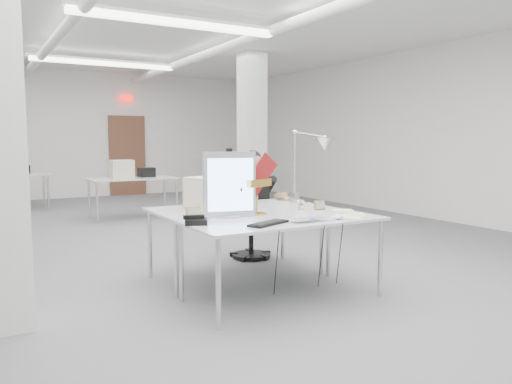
# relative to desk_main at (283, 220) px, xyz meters

# --- Properties ---
(room_shell) EXTENTS (10.04, 14.04, 3.24)m
(room_shell) POSITION_rel_desk_main_xyz_m (0.04, 2.63, 0.95)
(room_shell) COLOR #5C5C5F
(room_shell) RESTS_ON ground
(desk_main) EXTENTS (1.80, 0.90, 0.02)m
(desk_main) POSITION_rel_desk_main_xyz_m (0.00, 0.00, 0.00)
(desk_main) COLOR silver
(desk_main) RESTS_ON room_shell
(desk_second) EXTENTS (1.80, 0.90, 0.02)m
(desk_second) POSITION_rel_desk_main_xyz_m (0.00, 0.90, 0.00)
(desk_second) COLOR silver
(desk_second) RESTS_ON room_shell
(bg_desk_a) EXTENTS (1.60, 0.80, 0.02)m
(bg_desk_a) POSITION_rel_desk_main_xyz_m (0.20, 5.50, 0.00)
(bg_desk_a) COLOR silver
(bg_desk_a) RESTS_ON room_shell
(bg_desk_b) EXTENTS (1.60, 0.80, 0.02)m
(bg_desk_b) POSITION_rel_desk_main_xyz_m (-1.80, 7.70, 0.00)
(bg_desk_b) COLOR silver
(bg_desk_b) RESTS_ON room_shell
(office_chair) EXTENTS (0.64, 0.64, 1.07)m
(office_chair) POSITION_rel_desk_main_xyz_m (0.55, 1.57, -0.21)
(office_chair) COLOR black
(office_chair) RESTS_ON room_shell
(seated_person) EXTENTS (0.58, 0.65, 0.84)m
(seated_person) POSITION_rel_desk_main_xyz_m (0.55, 1.52, 0.16)
(seated_person) COLOR black
(seated_person) RESTS_ON office_chair
(monitor) EXTENTS (0.49, 0.17, 0.61)m
(monitor) POSITION_rel_desk_main_xyz_m (-0.38, 0.31, 0.32)
(monitor) COLOR #A8A8AC
(monitor) RESTS_ON desk_main
(pennant) EXTENTS (0.43, 0.05, 0.46)m
(pennant) POSITION_rel_desk_main_xyz_m (-0.09, 0.28, 0.38)
(pennant) COLOR maroon
(pennant) RESTS_ON monitor
(keyboard) EXTENTS (0.44, 0.28, 0.02)m
(keyboard) POSITION_rel_desk_main_xyz_m (-0.28, -0.21, 0.02)
(keyboard) COLOR black
(keyboard) RESTS_ON desk_main
(laptop) EXTENTS (0.36, 0.24, 0.03)m
(laptop) POSITION_rel_desk_main_xyz_m (0.11, -0.31, 0.03)
(laptop) COLOR silver
(laptop) RESTS_ON desk_main
(mouse) EXTENTS (0.11, 0.09, 0.04)m
(mouse) POSITION_rel_desk_main_xyz_m (0.41, -0.30, 0.03)
(mouse) COLOR silver
(mouse) RESTS_ON desk_main
(bankers_lamp) EXTENTS (0.32, 0.21, 0.33)m
(bankers_lamp) POSITION_rel_desk_main_xyz_m (-0.10, 0.31, 0.18)
(bankers_lamp) COLOR gold
(bankers_lamp) RESTS_ON desk_main
(desk_phone) EXTENTS (0.24, 0.23, 0.05)m
(desk_phone) POSITION_rel_desk_main_xyz_m (-0.81, 0.10, 0.04)
(desk_phone) COLOR black
(desk_phone) RESTS_ON desk_main
(picture_frame_left) EXTENTS (0.15, 0.05, 0.12)m
(picture_frame_left) POSITION_rel_desk_main_xyz_m (-0.73, 0.34, 0.07)
(picture_frame_left) COLOR tan
(picture_frame_left) RESTS_ON desk_main
(picture_frame_right) EXTENTS (0.13, 0.04, 0.10)m
(picture_frame_right) POSITION_rel_desk_main_xyz_m (0.63, 0.29, 0.06)
(picture_frame_right) COLOR #9D6D43
(picture_frame_right) RESTS_ON desk_main
(desk_clock) EXTENTS (0.11, 0.05, 0.11)m
(desk_clock) POSITION_rel_desk_main_xyz_m (0.48, 0.41, 0.06)
(desk_clock) COLOR silver
(desk_clock) RESTS_ON desk_main
(paper_stack_a) EXTENTS (0.31, 0.34, 0.01)m
(paper_stack_a) POSITION_rel_desk_main_xyz_m (0.58, -0.21, 0.02)
(paper_stack_a) COLOR white
(paper_stack_a) RESTS_ON desk_main
(paper_stack_b) EXTENTS (0.30, 0.32, 0.01)m
(paper_stack_b) POSITION_rel_desk_main_xyz_m (0.70, -0.17, 0.02)
(paper_stack_b) COLOR #D3CB7E
(paper_stack_b) RESTS_ON desk_main
(paper_stack_c) EXTENTS (0.25, 0.22, 0.01)m
(paper_stack_c) POSITION_rel_desk_main_xyz_m (0.81, 0.13, 0.02)
(paper_stack_c) COLOR white
(paper_stack_c) RESTS_ON desk_main
(beige_monitor) EXTENTS (0.42, 0.41, 0.33)m
(beige_monitor) POSITION_rel_desk_main_xyz_m (-0.34, 0.95, 0.18)
(beige_monitor) COLOR beige
(beige_monitor) RESTS_ON desk_second
(architect_lamp) EXTENTS (0.23, 0.68, 0.87)m
(architect_lamp) POSITION_rel_desk_main_xyz_m (0.75, 0.67, 0.45)
(architect_lamp) COLOR silver
(architect_lamp) RESTS_ON desk_second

